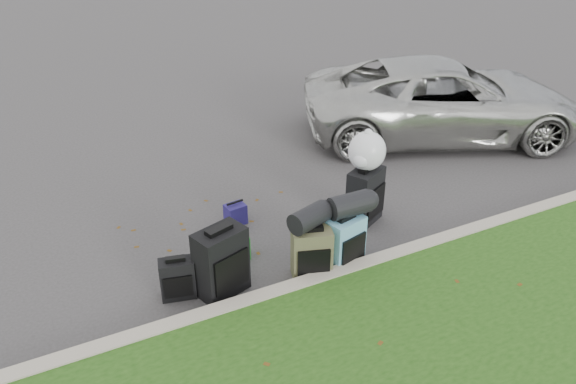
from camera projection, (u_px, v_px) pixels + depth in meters
name	position (u px, v px, depth m)	size (l,w,h in m)	color
ground	(302.00, 235.00, 7.10)	(120.00, 120.00, 0.00)	#383535
curb	(344.00, 273.00, 6.28)	(120.00, 0.18, 0.15)	#9E937F
suv	(444.00, 99.00, 9.62)	(2.20, 4.77, 1.32)	#B7B7B2
suitcase_small_black	(178.00, 279.00, 5.95)	(0.37, 0.20, 0.46)	black
suitcase_large_black_left	(221.00, 262.00, 5.94)	(0.54, 0.32, 0.77)	black
suitcase_olive	(312.00, 253.00, 6.23)	(0.44, 0.27, 0.60)	#404028
suitcase_teal	(345.00, 242.00, 6.41)	(0.44, 0.26, 0.62)	teal
suitcase_large_black_right	(365.00, 196.00, 7.23)	(0.50, 0.30, 0.74)	black
tote_green	(238.00, 246.00, 6.62)	(0.26, 0.21, 0.29)	#16631A
tote_navy	(235.00, 214.00, 7.29)	(0.25, 0.20, 0.27)	navy
duffel_left	(310.00, 218.00, 6.08)	(0.25, 0.25, 0.46)	black
duffel_right	(350.00, 205.00, 6.26)	(0.27, 0.27, 0.48)	black
trash_bag	(367.00, 151.00, 6.98)	(0.48, 0.48, 0.48)	white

